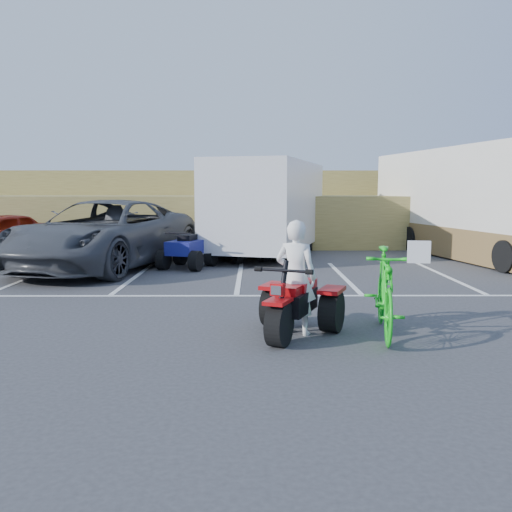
{
  "coord_description": "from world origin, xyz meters",
  "views": [
    {
      "loc": [
        0.37,
        -8.95,
        2.26
      ],
      "look_at": [
        0.41,
        1.25,
        1.0
      ],
      "focal_mm": 38.0,
      "sensor_mm": 36.0,
      "label": 1
    }
  ],
  "objects_px": {
    "rider": "(296,277)",
    "quad_atv_blue": "(188,268)",
    "red_trike_atv": "(292,336)",
    "cargo_trailer": "(268,205)",
    "rv_motorhome": "(473,211)",
    "green_dirt_bike": "(385,292)",
    "quad_atv_green": "(245,261)",
    "grey_pickup": "(105,234)"
  },
  "relations": [
    {
      "from": "grey_pickup",
      "to": "cargo_trailer",
      "type": "height_order",
      "value": "cargo_trailer"
    },
    {
      "from": "rider",
      "to": "quad_atv_blue",
      "type": "bearing_deg",
      "value": -47.79
    },
    {
      "from": "grey_pickup",
      "to": "quad_atv_blue",
      "type": "bearing_deg",
      "value": 15.37
    },
    {
      "from": "rv_motorhome",
      "to": "quad_atv_blue",
      "type": "height_order",
      "value": "rv_motorhome"
    },
    {
      "from": "cargo_trailer",
      "to": "quad_atv_blue",
      "type": "height_order",
      "value": "cargo_trailer"
    },
    {
      "from": "cargo_trailer",
      "to": "rv_motorhome",
      "type": "bearing_deg",
      "value": 11.27
    },
    {
      "from": "green_dirt_bike",
      "to": "red_trike_atv",
      "type": "bearing_deg",
      "value": -168.94
    },
    {
      "from": "grey_pickup",
      "to": "rv_motorhome",
      "type": "xyz_separation_m",
      "value": [
        11.67,
        2.65,
        0.57
      ]
    },
    {
      "from": "rider",
      "to": "rv_motorhome",
      "type": "relative_size",
      "value": 0.18
    },
    {
      "from": "rider",
      "to": "green_dirt_bike",
      "type": "height_order",
      "value": "rider"
    },
    {
      "from": "rv_motorhome",
      "to": "rider",
      "type": "bearing_deg",
      "value": -135.29
    },
    {
      "from": "cargo_trailer",
      "to": "rider",
      "type": "bearing_deg",
      "value": -73.79
    },
    {
      "from": "red_trike_atv",
      "to": "rider",
      "type": "relative_size",
      "value": 0.97
    },
    {
      "from": "cargo_trailer",
      "to": "quad_atv_blue",
      "type": "relative_size",
      "value": 4.4
    },
    {
      "from": "green_dirt_bike",
      "to": "rv_motorhome",
      "type": "distance_m",
      "value": 11.35
    },
    {
      "from": "quad_atv_blue",
      "to": "quad_atv_green",
      "type": "distance_m",
      "value": 2.21
    },
    {
      "from": "rv_motorhome",
      "to": "quad_atv_green",
      "type": "bearing_deg",
      "value": 177.72
    },
    {
      "from": "cargo_trailer",
      "to": "quad_atv_green",
      "type": "xyz_separation_m",
      "value": [
        -0.78,
        -1.67,
        -1.72
      ]
    },
    {
      "from": "red_trike_atv",
      "to": "grey_pickup",
      "type": "relative_size",
      "value": 0.25
    },
    {
      "from": "grey_pickup",
      "to": "quad_atv_green",
      "type": "height_order",
      "value": "grey_pickup"
    },
    {
      "from": "rv_motorhome",
      "to": "quad_atv_blue",
      "type": "distance_m",
      "value": 9.78
    },
    {
      "from": "red_trike_atv",
      "to": "quad_atv_blue",
      "type": "relative_size",
      "value": 1.05
    },
    {
      "from": "rider",
      "to": "rv_motorhome",
      "type": "distance_m",
      "value": 11.97
    },
    {
      "from": "cargo_trailer",
      "to": "quad_atv_green",
      "type": "height_order",
      "value": "cargo_trailer"
    },
    {
      "from": "rv_motorhome",
      "to": "red_trike_atv",
      "type": "bearing_deg",
      "value": -135.15
    },
    {
      "from": "rv_motorhome",
      "to": "quad_atv_green",
      "type": "xyz_separation_m",
      "value": [
        -7.65,
        -1.18,
        -1.55
      ]
    },
    {
      "from": "rv_motorhome",
      "to": "green_dirt_bike",
      "type": "bearing_deg",
      "value": -129.28
    },
    {
      "from": "red_trike_atv",
      "to": "quad_atv_blue",
      "type": "height_order",
      "value": "red_trike_atv"
    },
    {
      "from": "green_dirt_bike",
      "to": "quad_atv_blue",
      "type": "xyz_separation_m",
      "value": [
        -3.94,
        7.31,
        -0.68
      ]
    },
    {
      "from": "green_dirt_bike",
      "to": "quad_atv_blue",
      "type": "distance_m",
      "value": 8.33
    },
    {
      "from": "green_dirt_bike",
      "to": "cargo_trailer",
      "type": "relative_size",
      "value": 0.31
    },
    {
      "from": "grey_pickup",
      "to": "cargo_trailer",
      "type": "distance_m",
      "value": 5.79
    },
    {
      "from": "red_trike_atv",
      "to": "rider",
      "type": "bearing_deg",
      "value": 90.0
    },
    {
      "from": "rider",
      "to": "grey_pickup",
      "type": "bearing_deg",
      "value": -32.95
    },
    {
      "from": "red_trike_atv",
      "to": "cargo_trailer",
      "type": "xyz_separation_m",
      "value": [
        -0.09,
        10.51,
        1.72
      ]
    },
    {
      "from": "green_dirt_bike",
      "to": "quad_atv_green",
      "type": "height_order",
      "value": "green_dirt_bike"
    },
    {
      "from": "red_trike_atv",
      "to": "quad_atv_green",
      "type": "relative_size",
      "value": 1.19
    },
    {
      "from": "grey_pickup",
      "to": "quad_atv_green",
      "type": "xyz_separation_m",
      "value": [
        4.03,
        1.47,
        -0.98
      ]
    },
    {
      "from": "grey_pickup",
      "to": "rider",
      "type": "bearing_deg",
      "value": -40.06
    },
    {
      "from": "grey_pickup",
      "to": "quad_atv_blue",
      "type": "relative_size",
      "value": 4.25
    },
    {
      "from": "green_dirt_bike",
      "to": "quad_atv_blue",
      "type": "bearing_deg",
      "value": 127.25
    },
    {
      "from": "green_dirt_bike",
      "to": "grey_pickup",
      "type": "distance_m",
      "value": 9.68
    }
  ]
}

